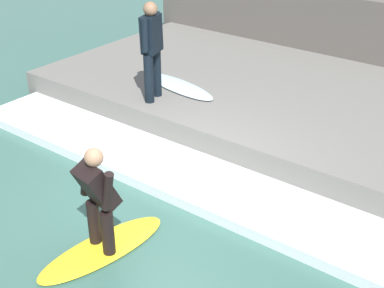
{
  "coord_description": "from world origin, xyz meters",
  "views": [
    {
      "loc": [
        -4.68,
        -3.86,
        4.16
      ],
      "look_at": [
        0.43,
        0.0,
        0.7
      ],
      "focal_mm": 50.0,
      "sensor_mm": 36.0,
      "label": 1
    }
  ],
  "objects_px": {
    "surfer_riding": "(98,195)",
    "surfer_waiting_near": "(152,46)",
    "surfboard_waiting_near": "(179,86)",
    "surfboard_riding": "(103,248)"
  },
  "relations": [
    {
      "from": "surfboard_riding",
      "to": "surfer_riding",
      "type": "height_order",
      "value": "surfer_riding"
    },
    {
      "from": "surfer_riding",
      "to": "surfer_waiting_near",
      "type": "xyz_separation_m",
      "value": [
        2.94,
        1.7,
        0.65
      ]
    },
    {
      "from": "surfer_waiting_near",
      "to": "surfboard_waiting_near",
      "type": "xyz_separation_m",
      "value": [
        0.64,
        -0.05,
        -0.9
      ]
    },
    {
      "from": "surfboard_riding",
      "to": "surfboard_waiting_near",
      "type": "xyz_separation_m",
      "value": [
        3.58,
        1.66,
        0.51
      ]
    },
    {
      "from": "surfer_riding",
      "to": "surfboard_waiting_near",
      "type": "bearing_deg",
      "value": 24.85
    },
    {
      "from": "surfer_riding",
      "to": "surfer_waiting_near",
      "type": "distance_m",
      "value": 3.46
    },
    {
      "from": "surfboard_riding",
      "to": "surfboard_waiting_near",
      "type": "relative_size",
      "value": 1.03
    },
    {
      "from": "surfer_waiting_near",
      "to": "surfer_riding",
      "type": "bearing_deg",
      "value": -149.87
    },
    {
      "from": "surfer_waiting_near",
      "to": "surfboard_waiting_near",
      "type": "height_order",
      "value": "surfer_waiting_near"
    },
    {
      "from": "surfboard_riding",
      "to": "surfer_waiting_near",
      "type": "relative_size",
      "value": 1.1
    }
  ]
}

